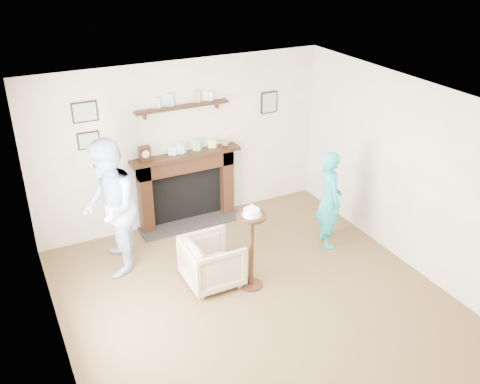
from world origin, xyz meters
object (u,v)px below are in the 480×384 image
object	(u,v)px
armchair	(213,282)
man	(117,268)
woman	(326,243)
pedestal_table	(251,237)

from	to	relation	value
armchair	man	world-z (taller)	man
woman	pedestal_table	world-z (taller)	pedestal_table
man	woman	world-z (taller)	man
man	pedestal_table	size ratio (longest dim) A/B	1.56
armchair	pedestal_table	size ratio (longest dim) A/B	0.59
woman	pedestal_table	size ratio (longest dim) A/B	1.21
man	woman	distance (m)	2.99
armchair	pedestal_table	world-z (taller)	pedestal_table
pedestal_table	man	bearing A→B (deg)	141.82
armchair	man	size ratio (longest dim) A/B	0.38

